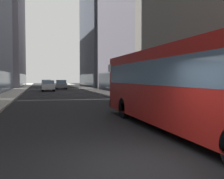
{
  "coord_description": "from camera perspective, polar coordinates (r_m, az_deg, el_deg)",
  "views": [
    {
      "loc": [
        -2.29,
        -5.38,
        1.97
      ],
      "look_at": [
        1.12,
        6.97,
        1.4
      ],
      "focal_mm": 41.6,
      "sensor_mm": 36.0,
      "label": 1
    }
  ],
  "objects": [
    {
      "name": "sidewalk_right",
      "position": [
        41.2,
        -4.24,
        -0.09
      ],
      "size": [
        2.4,
        110.0,
        0.15
      ],
      "primitive_type": "cube",
      "color": "#ADA89E",
      "rests_on": "ground"
    },
    {
      "name": "transit_bus",
      "position": [
        9.93,
        15.4,
        1.34
      ],
      "size": [
        2.78,
        11.53,
        3.05
      ],
      "color": "red",
      "rests_on": "ground"
    },
    {
      "name": "ground_plane",
      "position": [
        40.49,
        -12.18,
        -0.29
      ],
      "size": [
        120.0,
        120.0,
        0.0
      ],
      "primitive_type": "plane",
      "color": "black"
    },
    {
      "name": "car_white_van",
      "position": [
        40.22,
        -13.88,
        0.85
      ],
      "size": [
        1.86,
        4.31,
        1.62
      ],
      "color": "silver",
      "rests_on": "ground"
    },
    {
      "name": "sidewalk_left",
      "position": [
        40.57,
        -20.24,
        -0.28
      ],
      "size": [
        2.4,
        110.0,
        0.15
      ],
      "primitive_type": "cube",
      "color": "#ADA89E",
      "rests_on": "ground"
    },
    {
      "name": "car_grey_wagon",
      "position": [
        46.88,
        -11.16,
        1.11
      ],
      "size": [
        1.84,
        4.22,
        1.62
      ],
      "color": "slate",
      "rests_on": "ground"
    },
    {
      "name": "traffic_light_near",
      "position": [
        11.69,
        22.62,
        4.64
      ],
      "size": [
        0.24,
        0.4,
        3.4
      ],
      "color": "black",
      "rests_on": "sidewalk_right"
    },
    {
      "name": "building_right_far",
      "position": [
        62.14,
        -1.79,
        17.49
      ],
      "size": [
        8.47,
        19.12,
        35.98
      ],
      "color": "#4C515B",
      "rests_on": "ground"
    },
    {
      "name": "car_blue_hatchback",
      "position": [
        51.98,
        -14.23,
        1.21
      ],
      "size": [
        1.86,
        4.25,
        1.62
      ],
      "color": "#4C6BB7",
      "rests_on": "ground"
    }
  ]
}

